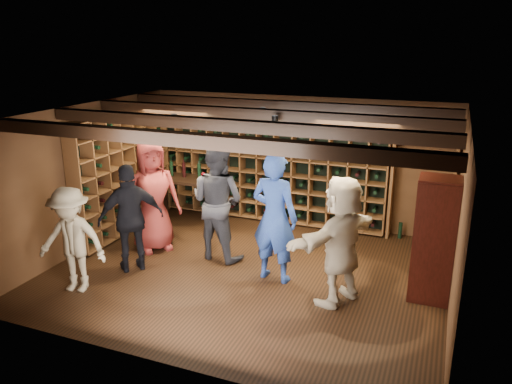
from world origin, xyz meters
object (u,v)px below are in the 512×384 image
at_px(display_cabinet, 433,242).
at_px(guest_khaki, 72,240).
at_px(man_grey_suit, 217,201).
at_px(guest_beige, 341,241).
at_px(tasting_table, 186,184).
at_px(guest_woman_black, 131,218).
at_px(man_blue_shirt, 275,218).
at_px(guest_red_floral, 152,196).

height_order(display_cabinet, guest_khaki, display_cabinet).
height_order(man_grey_suit, guest_beige, man_grey_suit).
distance_m(display_cabinet, tasting_table, 4.78).
relative_size(guest_woman_black, guest_beige, 0.95).
bearing_deg(guest_khaki, guest_beige, 5.70).
bearing_deg(man_grey_suit, guest_woman_black, 51.17).
xyz_separation_m(display_cabinet, man_blue_shirt, (-2.24, -0.25, 0.14)).
bearing_deg(guest_khaki, guest_red_floral, 70.46).
bearing_deg(tasting_table, man_blue_shirt, -37.22).
bearing_deg(guest_red_floral, display_cabinet, -50.74).
height_order(man_grey_suit, guest_woman_black, man_grey_suit).
distance_m(guest_red_floral, guest_khaki, 1.75).
bearing_deg(man_grey_suit, man_blue_shirt, 169.13).
height_order(man_blue_shirt, guest_woman_black, man_blue_shirt).
height_order(man_grey_suit, tasting_table, man_grey_suit).
bearing_deg(man_grey_suit, tasting_table, -33.03).
height_order(man_blue_shirt, guest_beige, man_blue_shirt).
bearing_deg(guest_red_floral, guest_woman_black, -130.44).
xyz_separation_m(guest_woman_black, tasting_table, (-0.18, 2.04, -0.02)).
distance_m(guest_woman_black, guest_khaki, 0.97).
bearing_deg(guest_red_floral, tasting_table, 41.90).
bearing_deg(guest_woman_black, display_cabinet, 145.06).
bearing_deg(tasting_table, guest_red_floral, -92.47).
xyz_separation_m(display_cabinet, tasting_table, (-4.61, 1.28, -0.01)).
xyz_separation_m(display_cabinet, man_grey_suit, (-3.39, 0.17, 0.12)).
bearing_deg(guest_red_floral, man_blue_shirt, -57.70).
relative_size(man_grey_suit, guest_red_floral, 1.01).
height_order(guest_khaki, tasting_table, guest_khaki).
distance_m(display_cabinet, guest_khaki, 5.10).
distance_m(guest_red_floral, tasting_table, 1.22).
xyz_separation_m(guest_red_floral, tasting_table, (-0.04, 1.21, -0.12)).
relative_size(display_cabinet, tasting_table, 1.32).
bearing_deg(man_grey_suit, guest_beige, 171.18).
distance_m(man_blue_shirt, man_grey_suit, 1.22).
relative_size(man_grey_suit, guest_khaki, 1.25).
distance_m(guest_beige, tasting_table, 3.89).
bearing_deg(display_cabinet, guest_beige, -154.69).
xyz_separation_m(man_grey_suit, guest_woman_black, (-1.04, -0.93, -0.11)).
distance_m(display_cabinet, guest_beige, 1.30).
relative_size(man_grey_suit, guest_woman_black, 1.13).
bearing_deg(guest_beige, guest_woman_black, -59.07).
height_order(guest_khaki, guest_beige, guest_beige).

